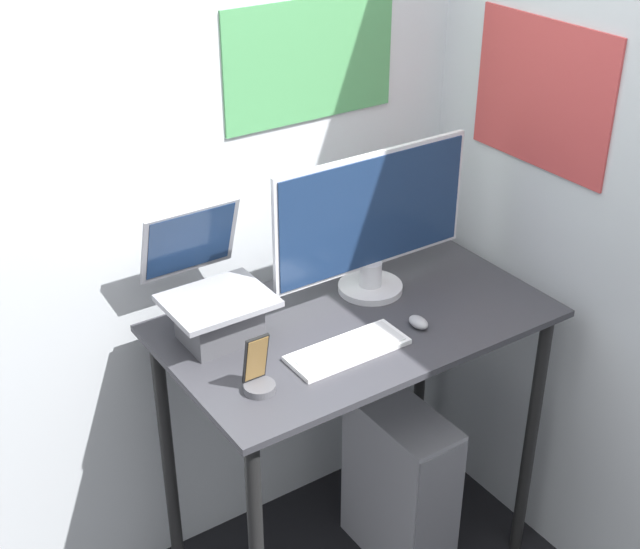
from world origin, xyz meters
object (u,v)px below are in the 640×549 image
at_px(laptop, 215,305).
at_px(computer_tower, 400,486).
at_px(keyboard, 348,350).
at_px(mouse, 418,322).
at_px(monitor, 372,225).
at_px(cell_phone, 258,376).

bearing_deg(laptop, computer_tower, -20.77).
xyz_separation_m(laptop, computer_tower, (0.53, -0.20, -0.76)).
xyz_separation_m(keyboard, mouse, (0.24, -0.01, 0.01)).
relative_size(monitor, keyboard, 1.96).
distance_m(laptop, keyboard, 0.38).
bearing_deg(cell_phone, monitor, 24.91).
distance_m(laptop, cell_phone, 0.29).
height_order(monitor, cell_phone, monitor).
bearing_deg(keyboard, mouse, -1.83).
bearing_deg(mouse, cell_phone, -179.40).
distance_m(laptop, monitor, 0.52).
bearing_deg(mouse, computer_tower, 66.47).
height_order(keyboard, computer_tower, keyboard).
bearing_deg(mouse, laptop, 150.53).
distance_m(keyboard, computer_tower, 0.73).
bearing_deg(cell_phone, computer_tower, 8.57).
distance_m(mouse, computer_tower, 0.69).
bearing_deg(computer_tower, laptop, 159.23).
xyz_separation_m(laptop, cell_phone, (-0.03, -0.28, -0.05)).
relative_size(keyboard, computer_tower, 0.58).
relative_size(mouse, computer_tower, 0.12).
xyz_separation_m(monitor, computer_tower, (0.02, -0.16, -0.89)).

